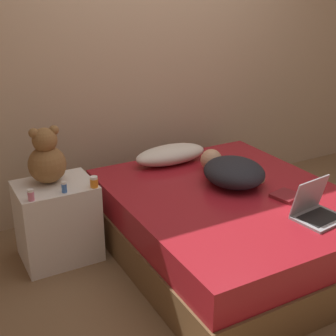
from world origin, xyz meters
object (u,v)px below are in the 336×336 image
(person_lying, at_px, (232,171))
(bottle_orange, at_px, (94,182))
(pillow, at_px, (171,155))
(teddy_bear, at_px, (47,159))
(bottle_blue, at_px, (64,187))
(bottle_pink, at_px, (31,195))
(laptop, at_px, (316,209))
(book, at_px, (286,196))

(person_lying, relative_size, bottle_orange, 8.35)
(pillow, distance_m, teddy_bear, 1.02)
(person_lying, bearing_deg, bottle_blue, 169.24)
(bottle_orange, bearing_deg, bottle_pink, -179.80)
(pillow, bearing_deg, laptop, -74.77)
(person_lying, height_order, teddy_bear, teddy_bear)
(person_lying, xyz_separation_m, bottle_pink, (-1.37, 0.24, 0.02))
(teddy_bear, relative_size, bottle_pink, 5.25)
(pillow, relative_size, laptop, 1.90)
(teddy_bear, relative_size, bottle_blue, 5.24)
(bottle_pink, height_order, book, bottle_pink)
(person_lying, relative_size, bottle_blue, 8.37)
(pillow, relative_size, book, 2.97)
(bottle_orange, bearing_deg, book, -28.90)
(teddy_bear, bearing_deg, bottle_blue, -78.58)
(person_lying, distance_m, bottle_orange, 0.99)
(bottle_orange, height_order, book, bottle_orange)
(pillow, xyz_separation_m, book, (0.38, -0.93, -0.06))
(laptop, xyz_separation_m, bottle_blue, (-1.29, 0.95, 0.06))
(bottle_blue, height_order, bottle_orange, same)
(teddy_bear, height_order, bottle_orange, teddy_bear)
(person_lying, distance_m, book, 0.43)
(laptop, distance_m, book, 0.31)
(book, bearing_deg, teddy_bear, 148.14)
(laptop, relative_size, bottle_orange, 4.20)
(pillow, relative_size, bottle_orange, 7.97)
(pillow, xyz_separation_m, bottle_blue, (-0.96, -0.29, 0.04))
(book, bearing_deg, person_lying, 115.38)
(laptop, relative_size, bottle_pink, 4.22)
(laptop, xyz_separation_m, bottle_orange, (-1.09, 0.93, 0.06))
(book, bearing_deg, bottle_blue, 154.33)
(laptop, height_order, bottle_blue, laptop)
(bottle_blue, distance_m, bottle_orange, 0.20)
(bottle_pink, bearing_deg, bottle_orange, 0.20)
(bottle_blue, bearing_deg, pillow, 16.86)
(person_lying, xyz_separation_m, bottle_orange, (-0.95, 0.25, 0.02))
(teddy_bear, bearing_deg, laptop, -40.94)
(laptop, bearing_deg, teddy_bear, 131.73)
(laptop, relative_size, bottle_blue, 4.21)
(pillow, bearing_deg, bottle_orange, -158.02)
(pillow, relative_size, person_lying, 0.96)
(book, bearing_deg, bottle_orange, 151.10)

